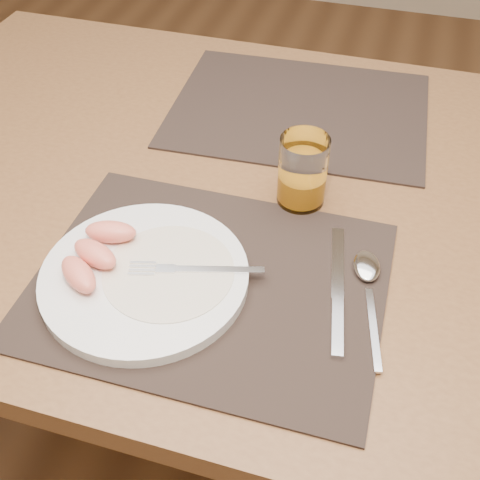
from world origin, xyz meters
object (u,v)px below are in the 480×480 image
object	(u,v)px
table	(257,222)
placemat_near	(210,282)
knife	(338,298)
juice_glass	(302,174)
plate	(145,276)
spoon	(368,274)
fork	(184,269)
placemat_far	(299,109)

from	to	relation	value
table	placemat_near	bearing A→B (deg)	-91.31
knife	juice_glass	size ratio (longest dim) A/B	2.04
plate	spoon	bearing A→B (deg)	17.56
spoon	plate	bearing A→B (deg)	-162.44
table	fork	distance (m)	0.25
spoon	fork	bearing A→B (deg)	-163.00
placemat_near	placemat_far	xyz separation A→B (m)	(0.02, 0.44, 0.00)
table	spoon	distance (m)	0.26
plate	spoon	size ratio (longest dim) A/B	1.41
fork	knife	bearing A→B (deg)	6.15
table	knife	size ratio (longest dim) A/B	6.38
fork	spoon	bearing A→B (deg)	17.00
placemat_far	knife	distance (m)	0.45
placemat_far	plate	size ratio (longest dim) A/B	1.67
fork	placemat_far	bearing A→B (deg)	83.03
placemat_near	fork	bearing A→B (deg)	-171.28
spoon	juice_glass	size ratio (longest dim) A/B	1.78
juice_glass	knife	bearing A→B (deg)	-63.94
placemat_far	spoon	world-z (taller)	spoon
table	placemat_near	distance (m)	0.24
table	spoon	size ratio (longest dim) A/B	7.32
plate	juice_glass	distance (m)	0.27
placemat_far	juice_glass	world-z (taller)	juice_glass
table	juice_glass	distance (m)	0.16
spoon	juice_glass	bearing A→B (deg)	132.26
plate	juice_glass	bearing A→B (deg)	53.86
knife	placemat_near	bearing A→B (deg)	-174.35
placemat_far	spoon	xyz separation A→B (m)	(0.17, -0.38, 0.01)
table	juice_glass	size ratio (longest dim) A/B	13.04
placemat_near	fork	world-z (taller)	fork
plate	table	bearing A→B (deg)	70.48
plate	juice_glass	world-z (taller)	juice_glass
knife	juice_glass	world-z (taller)	juice_glass
plate	knife	xyz separation A→B (m)	(0.25, 0.04, -0.01)
table	spoon	world-z (taller)	spoon
placemat_near	spoon	xyz separation A→B (m)	(0.20, 0.06, 0.01)
fork	knife	size ratio (longest dim) A/B	0.79
table	fork	world-z (taller)	fork
fork	knife	world-z (taller)	fork
plate	spoon	xyz separation A→B (m)	(0.28, 0.09, -0.00)
placemat_near	knife	bearing A→B (deg)	5.65
plate	juice_glass	size ratio (longest dim) A/B	2.52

